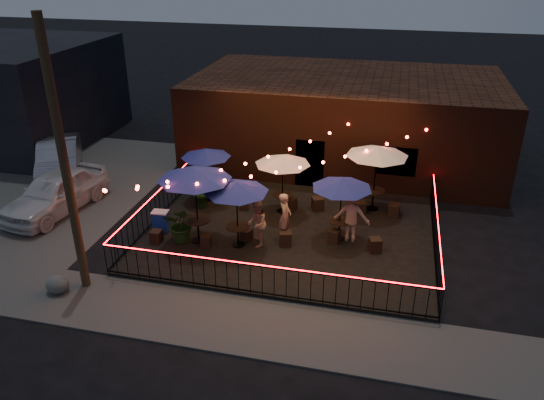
{
  "coord_description": "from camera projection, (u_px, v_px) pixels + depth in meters",
  "views": [
    {
      "loc": [
        3.25,
        -14.37,
        9.43
      ],
      "look_at": [
        -0.63,
        1.87,
        1.36
      ],
      "focal_mm": 35.0,
      "sensor_mm": 36.0,
      "label": 1
    }
  ],
  "objects": [
    {
      "name": "brick_building",
      "position": [
        345.0,
        119.0,
        25.04
      ],
      "size": [
        14.0,
        8.0,
        4.0
      ],
      "color": "#32180D",
      "rests_on": "ground"
    },
    {
      "name": "bistro_chair_8",
      "position": [
        334.0,
        236.0,
        18.25
      ],
      "size": [
        0.45,
        0.45,
        0.44
      ],
      "primitive_type": "cube",
      "rotation": [
        0.0,
        0.0,
        -0.24
      ],
      "color": "black",
      "rests_on": "patio"
    },
    {
      "name": "bistro_chair_7",
      "position": [
        318.0,
        204.0,
        20.47
      ],
      "size": [
        0.55,
        0.55,
        0.49
      ],
      "primitive_type": "cube",
      "rotation": [
        0.0,
        0.0,
        3.55
      ],
      "color": "black",
      "rests_on": "patio"
    },
    {
      "name": "cafe_table_1",
      "position": [
        206.0,
        154.0,
        20.52
      ],
      "size": [
        2.51,
        2.51,
        2.15
      ],
      "rotation": [
        0.0,
        0.0,
        0.36
      ],
      "color": "black",
      "rests_on": "patio"
    },
    {
      "name": "sidewalk",
      "position": [
        251.0,
        325.0,
        14.51
      ],
      "size": [
        18.0,
        2.5,
        0.05
      ],
      "primitive_type": "cube",
      "color": "#494743",
      "rests_on": "ground"
    },
    {
      "name": "patio",
      "position": [
        290.0,
        232.0,
        19.08
      ],
      "size": [
        10.0,
        8.0,
        0.15
      ],
      "primitive_type": "cube",
      "color": "black",
      "rests_on": "ground"
    },
    {
      "name": "patron_c",
      "position": [
        352.0,
        215.0,
        18.04
      ],
      "size": [
        1.29,
        0.78,
        1.95
      ],
      "primitive_type": "imported",
      "rotation": [
        0.0,
        0.0,
        3.1
      ],
      "color": "tan",
      "rests_on": "patio"
    },
    {
      "name": "festoon_lights",
      "position": [
        260.0,
        170.0,
        17.97
      ],
      "size": [
        10.02,
        8.72,
        1.32
      ],
      "color": "#FB2D21",
      "rests_on": "ground"
    },
    {
      "name": "bistro_chair_11",
      "position": [
        394.0,
        210.0,
        20.02
      ],
      "size": [
        0.44,
        0.44,
        0.47
      ],
      "primitive_type": "cube",
      "rotation": [
        0.0,
        0.0,
        3.04
      ],
      "color": "black",
      "rests_on": "patio"
    },
    {
      "name": "bistro_chair_9",
      "position": [
        375.0,
        245.0,
        17.69
      ],
      "size": [
        0.51,
        0.51,
        0.47
      ],
      "primitive_type": "cube",
      "rotation": [
        0.0,
        0.0,
        3.48
      ],
      "color": "black",
      "rests_on": "patio"
    },
    {
      "name": "fence_front",
      "position": [
        262.0,
        280.0,
        15.32
      ],
      "size": [
        10.0,
        0.04,
        1.04
      ],
      "color": "black",
      "rests_on": "patio"
    },
    {
      "name": "boulder",
      "position": [
        57.0,
        285.0,
        15.75
      ],
      "size": [
        0.84,
        0.73,
        0.62
      ],
      "primitive_type": "ellipsoid",
      "rotation": [
        0.0,
        0.0,
        -0.07
      ],
      "color": "#4D4E48",
      "rests_on": "ground"
    },
    {
      "name": "parking_lot",
      "position": [
        33.0,
        181.0,
        23.37
      ],
      "size": [
        11.0,
        12.0,
        0.02
      ],
      "primitive_type": "cube",
      "color": "#494743",
      "rests_on": "ground"
    },
    {
      "name": "patron_a",
      "position": [
        285.0,
        217.0,
        18.13
      ],
      "size": [
        0.45,
        0.66,
        1.74
      ],
      "primitive_type": "imported",
      "rotation": [
        0.0,
        0.0,
        1.63
      ],
      "color": "beige",
      "rests_on": "patio"
    },
    {
      "name": "bistro_chair_4",
      "position": [
        246.0,
        235.0,
        18.35
      ],
      "size": [
        0.44,
        0.44,
        0.41
      ],
      "primitive_type": "cube",
      "rotation": [
        0.0,
        0.0,
        -0.34
      ],
      "color": "black",
      "rests_on": "patio"
    },
    {
      "name": "potted_shrub_a",
      "position": [
        182.0,
        224.0,
        18.13
      ],
      "size": [
        1.2,
        1.05,
        1.28
      ],
      "primitive_type": "imported",
      "rotation": [
        0.0,
        0.0,
        0.05
      ],
      "color": "#173B10",
      "rests_on": "patio"
    },
    {
      "name": "cafe_table_4",
      "position": [
        342.0,
        185.0,
        17.63
      ],
      "size": [
        2.44,
        2.44,
        2.27
      ],
      "rotation": [
        0.0,
        0.0,
        -0.21
      ],
      "color": "black",
      "rests_on": "patio"
    },
    {
      "name": "bistro_chair_0",
      "position": [
        156.0,
        236.0,
        18.24
      ],
      "size": [
        0.36,
        0.36,
        0.43
      ],
      "primitive_type": "cube",
      "rotation": [
        0.0,
        0.0,
        -0.0
      ],
      "color": "black",
      "rests_on": "patio"
    },
    {
      "name": "bistro_chair_2",
      "position": [
        198.0,
        191.0,
        21.56
      ],
      "size": [
        0.4,
        0.4,
        0.46
      ],
      "primitive_type": "cube",
      "rotation": [
        0.0,
        0.0,
        -0.03
      ],
      "color": "black",
      "rests_on": "patio"
    },
    {
      "name": "patron_b",
      "position": [
        257.0,
        223.0,
        17.77
      ],
      "size": [
        0.78,
        0.92,
        1.68
      ],
      "primitive_type": "imported",
      "rotation": [
        0.0,
        0.0,
        -1.39
      ],
      "color": "#CEAA8A",
      "rests_on": "patio"
    },
    {
      "name": "potted_shrub_c",
      "position": [
        200.0,
        170.0,
        22.61
      ],
      "size": [
        0.77,
        0.77,
        1.19
      ],
      "primitive_type": "imported",
      "rotation": [
        0.0,
        0.0,
        -0.17
      ],
      "color": "#10380D",
      "rests_on": "patio"
    },
    {
      "name": "bistro_chair_1",
      "position": [
        206.0,
        241.0,
        17.99
      ],
      "size": [
        0.39,
        0.39,
        0.41
      ],
      "primitive_type": "cube",
      "rotation": [
        0.0,
        0.0,
        3.28
      ],
      "color": "black",
      "rests_on": "patio"
    },
    {
      "name": "cafe_table_3",
      "position": [
        283.0,
        161.0,
        19.53
      ],
      "size": [
        2.13,
        2.13,
        2.29
      ],
      "rotation": [
        0.0,
        0.0,
        0.02
      ],
      "color": "black",
      "rests_on": "patio"
    },
    {
      "name": "bistro_chair_5",
      "position": [
        285.0,
        238.0,
        18.08
      ],
      "size": [
        0.49,
        0.49,
        0.48
      ],
      "primitive_type": "cube",
      "rotation": [
        0.0,
        0.0,
        3.38
      ],
      "color": "black",
      "rests_on": "patio"
    },
    {
      "name": "cafe_table_5",
      "position": [
        377.0,
        152.0,
        19.59
      ],
      "size": [
        2.82,
        2.82,
        2.59
      ],
      "rotation": [
        0.0,
        0.0,
        0.23
      ],
      "color": "black",
      "rests_on": "patio"
    },
    {
      "name": "fence_right",
      "position": [
        436.0,
        234.0,
        17.78
      ],
      "size": [
        0.04,
        8.0,
        1.04
      ],
      "rotation": [
        0.0,
        0.0,
        1.57
      ],
      "color": "black",
      "rests_on": "patio"
    },
    {
      "name": "bistro_chair_3",
      "position": [
        244.0,
        203.0,
        20.56
      ],
      "size": [
        0.46,
        0.46,
        0.43
      ],
      "primitive_type": "cube",
      "rotation": [
        0.0,
        0.0,
        3.43
      ],
      "color": "black",
      "rests_on": "patio"
    },
    {
      "name": "ground",
      "position": [
        277.0,
        263.0,
        17.36
      ],
      "size": [
        110.0,
        110.0,
        0.0
      ],
      "primitive_type": "plane",
      "color": "black",
      "rests_on": "ground"
    },
    {
      "name": "cooler",
      "position": [
        161.0,
        221.0,
        18.91
      ],
      "size": [
        0.6,
        0.45,
        0.75
      ],
      "rotation": [
        0.0,
        0.0,
        0.08
      ],
      "color": "#1538A6",
      "rests_on": "patio"
    },
    {
      "name": "cafe_table_2",
      "position": [
        236.0,
        188.0,
        17.19
      ],
      "size": [
        2.78,
        2.78,
        2.36
      ],
      "rotation": [
        0.0,
        0.0,
        -0.39
      ],
      "color": "black",
      "rests_on": "patio"
    },
    {
      "name": "utility_pole",
      "position": [
        65.0,
        165.0,
        14.48
      ],
      "size": [
        0.26,
        0.26,
        8.0
      ],
      "primitive_type": "cylinder",
      "color": "#372816",
      "rests_on": "ground"
    },
    {
      "name": "bistro_chair_10",
      "position": [
        360.0,
        207.0,
        20.26
      ],
      "size": [
        0.46,
        0.46,
        0.44
      ],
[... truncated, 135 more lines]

